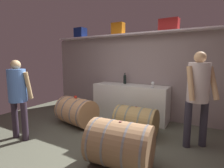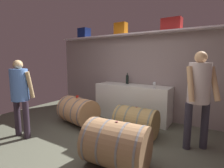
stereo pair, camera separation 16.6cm
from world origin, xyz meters
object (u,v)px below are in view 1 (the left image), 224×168
toolcase_navy (80,33)px  wine_barrel_near (77,111)px  toolcase_orange (118,29)px  work_cabinet (130,102)px  wine_bottle_dark (125,79)px  visitor_tasting (18,91)px  wine_glass (153,84)px  tasting_cup (75,97)px  toolcase_red (169,25)px  winemaker_pouring (198,90)px  wine_barrel_flank (120,144)px  wine_barrel_far (136,121)px

toolcase_navy → wine_barrel_near: bearing=-51.9°
toolcase_orange → work_cabinet: 1.92m
wine_bottle_dark → visitor_tasting: 2.49m
toolcase_navy → wine_barrel_near: toolcase_navy is taller
wine_glass → wine_barrel_near: (-1.52, -0.83, -0.65)m
toolcase_navy → wine_bottle_dark: toolcase_navy is taller
toolcase_orange → wine_bottle_dark: toolcase_orange is taller
toolcase_navy → work_cabinet: 2.53m
work_cabinet → wine_bottle_dark: bearing=148.9°
tasting_cup → visitor_tasting: bearing=-111.2°
toolcase_red → winemaker_pouring: toolcase_red is taller
work_cabinet → tasting_cup: work_cabinet is taller
work_cabinet → toolcase_navy: bearing=173.6°
toolcase_red → wine_glass: (-0.22, -0.36, -1.31)m
toolcase_orange → wine_barrel_flank: size_ratio=0.35×
wine_barrel_far → wine_bottle_dark: bearing=126.4°
winemaker_pouring → visitor_tasting: bearing=-12.4°
toolcase_navy → work_cabinet: size_ratio=0.17×
toolcase_orange → wine_barrel_far: bearing=-46.4°
toolcase_red → tasting_cup: toolcase_red is taller
toolcase_navy → toolcase_orange: bearing=3.7°
wine_barrel_near → wine_barrel_flank: 1.86m
winemaker_pouring → toolcase_navy: bearing=-53.1°
wine_barrel_flank → visitor_tasting: 2.14m
wine_bottle_dark → toolcase_navy: bearing=177.7°
wine_barrel_near → tasting_cup: bearing=-169.1°
work_cabinet → wine_bottle_dark: (-0.22, 0.13, 0.56)m
wine_glass → toolcase_red: bearing=58.7°
wine_bottle_dark → wine_glass: bearing=-19.8°
wine_glass → visitor_tasting: (-1.97, -1.92, -0.05)m
toolcase_orange → toolcase_red: 1.29m
tasting_cup → wine_barrel_flank: bearing=-30.0°
work_cabinet → wine_bottle_dark: size_ratio=6.69×
wine_bottle_dark → wine_glass: 0.89m
wine_barrel_flank → visitor_tasting: size_ratio=0.62×
toolcase_navy → winemaker_pouring: toolcase_navy is taller
work_cabinet → wine_barrel_flank: size_ratio=2.05×
work_cabinet → visitor_tasting: bearing=-122.8°
wine_barrel_flank → wine_barrel_near: bearing=144.7°
wine_barrel_flank → visitor_tasting: visitor_tasting is taller
wine_glass → winemaker_pouring: winemaker_pouring is taller
toolcase_navy → tasting_cup: toolcase_navy is taller
wine_bottle_dark → toolcase_red: bearing=3.3°
wine_barrel_far → tasting_cup: size_ratio=12.38×
toolcase_navy → tasting_cup: size_ratio=4.81×
toolcase_navy → work_cabinet: (1.72, -0.19, -1.85)m
toolcase_orange → wine_barrel_far: 2.45m
wine_glass → wine_barrel_far: bearing=-100.0°
toolcase_navy → toolcase_orange: (1.26, 0.00, 0.01)m
wine_bottle_dark → wine_barrel_far: (0.72, -0.97, -0.71)m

